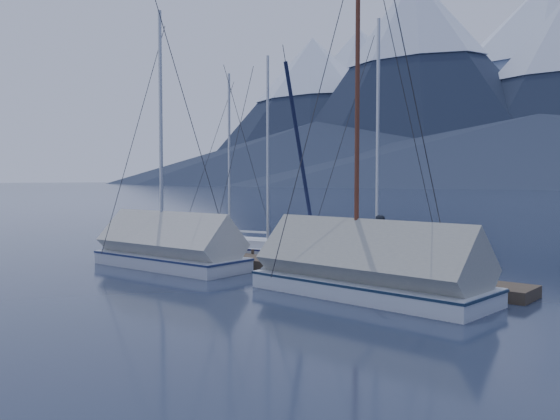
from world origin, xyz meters
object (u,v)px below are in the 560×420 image
at_px(sailboat_open_left, 236,249).
at_px(sailboat_covered_near, 351,276).
at_px(sailboat_open_mid, 278,254).
at_px(sailboat_open_right, 388,263).
at_px(sailboat_covered_far, 160,253).
at_px(person, 382,243).

relative_size(sailboat_open_left, sailboat_covered_near, 0.84).
distance_m(sailboat_open_left, sailboat_covered_near, 10.37).
xyz_separation_m(sailboat_open_mid, sailboat_open_right, (4.99, 0.44, 0.02)).
distance_m(sailboat_open_mid, sailboat_covered_far, 5.11).
bearing_deg(person, sailboat_covered_far, 107.81).
bearing_deg(sailboat_open_mid, sailboat_covered_near, -34.73).
bearing_deg(sailboat_open_left, sailboat_open_right, 2.26).
xyz_separation_m(sailboat_open_right, sailboat_covered_far, (-6.99, -5.13, 0.34)).
xyz_separation_m(sailboat_covered_near, person, (-0.35, 2.34, 0.73)).
relative_size(sailboat_open_left, sailboat_open_right, 0.87).
xyz_separation_m(sailboat_covered_far, person, (8.28, 2.44, 0.74)).
height_order(sailboat_open_right, person, sailboat_open_right).
bearing_deg(sailboat_covered_near, sailboat_open_left, 152.82).
bearing_deg(sailboat_open_left, sailboat_covered_far, -83.04).
bearing_deg(sailboat_covered_near, sailboat_open_mid, 145.27).
distance_m(sailboat_open_right, person, 3.17).
bearing_deg(sailboat_covered_near, person, 98.56).
relative_size(sailboat_open_right, person, 5.62).
height_order(sailboat_open_left, person, sailboat_open_left).
bearing_deg(person, sailboat_open_left, 76.27).
bearing_deg(person, sailboat_open_mid, 71.62).
bearing_deg(sailboat_open_right, sailboat_covered_far, -143.72).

